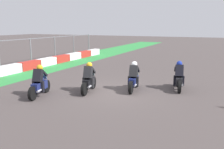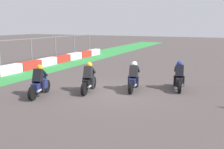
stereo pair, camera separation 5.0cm
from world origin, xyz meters
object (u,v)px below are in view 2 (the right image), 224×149
Objects in this scene: rider_lane_c at (89,80)px; rider_lane_b at (134,79)px; rider_lane_d at (39,83)px; rider_lane_a at (179,78)px.

rider_lane_b is at bearing -69.62° from rider_lane_c.
rider_lane_c is (-1.22, 1.97, 0.00)m from rider_lane_b.
rider_lane_b is at bearing -66.58° from rider_lane_d.
rider_lane_a is at bearing -71.25° from rider_lane_c.
rider_lane_d is (-2.87, 3.71, 0.00)m from rider_lane_b.
rider_lane_b is at bearing 104.97° from rider_lane_a.
rider_lane_a and rider_lane_d have the same top height.
rider_lane_c is 2.40m from rider_lane_d.
rider_lane_c is at bearing 113.38° from rider_lane_b.
rider_lane_a is 0.99× the size of rider_lane_b.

